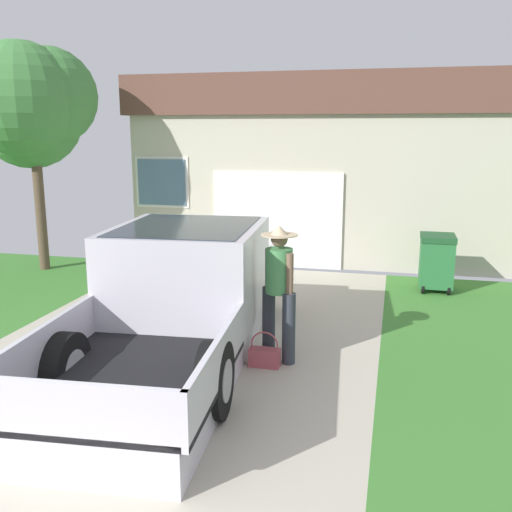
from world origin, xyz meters
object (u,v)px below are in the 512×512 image
house_with_garage (332,164)px  front_yard_tree (31,105)px  person_with_hat (279,286)px  handbag (264,356)px  pickup_truck (185,296)px  wheeled_trash_bin (437,260)px

house_with_garage → front_yard_tree: (-5.50, -4.37, 1.32)m
person_with_hat → handbag: size_ratio=3.81×
handbag → house_with_garage: (-0.13, 8.21, 1.90)m
handbag → person_with_hat: bearing=68.0°
house_with_garage → front_yard_tree: bearing=-141.6°
handbag → pickup_truck: bearing=162.6°
pickup_truck → person_with_hat: 1.30m
pickup_truck → person_with_hat: bearing=-7.8°
pickup_truck → handbag: (1.16, -0.36, -0.59)m
handbag → front_yard_tree: (-5.63, 3.85, 3.22)m
front_yard_tree → wheeled_trash_bin: (7.89, 0.28, -2.80)m
pickup_truck → wheeled_trash_bin: bearing=43.2°
house_with_garage → front_yard_tree: front_yard_tree is taller
person_with_hat → pickup_truck: bearing=33.0°
handbag → house_with_garage: bearing=90.9°
person_with_hat → handbag: (-0.12, -0.29, -0.82)m
house_with_garage → pickup_truck: bearing=-97.5°
house_with_garage → front_yard_tree: 7.15m
front_yard_tree → house_with_garage: bearing=38.4°
front_yard_tree → person_with_hat: bearing=-31.8°
pickup_truck → person_with_hat: (1.28, -0.08, 0.23)m
handbag → front_yard_tree: 7.54m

